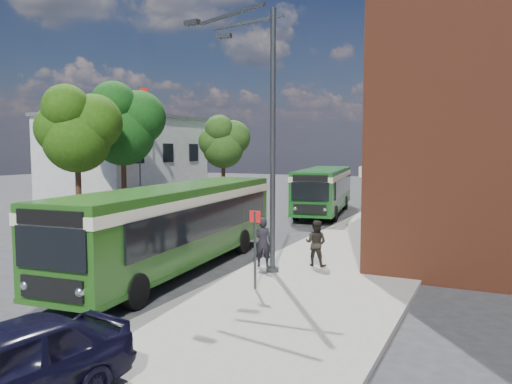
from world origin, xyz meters
The scene contains 14 objects.
ground centered at (0.00, 0.00, 0.00)m, with size 120.00×120.00×0.00m, color #29292C.
pavement centered at (7.00, 8.00, 0.07)m, with size 6.00×48.00×0.15m, color gray.
kerb_line centered at (3.95, 8.00, 0.01)m, with size 0.12×48.00×0.01m, color beige.
white_building centered at (-18.00, 18.00, 3.66)m, with size 9.40×13.40×7.30m.
flagpole centered at (-12.45, 13.00, 4.94)m, with size 0.95×0.10×9.00m.
street_lamp centered at (4.84, -2.00, 4.79)m, with size 2.96×2.38×9.00m.
bus_stop_sign centered at (5.60, -4.20, 1.51)m, with size 0.35×0.08×2.52m.
bus_front centered at (1.75, -2.70, 1.83)m, with size 3.68×12.69×3.02m.
bus_rear centered at (1.67, 14.52, 1.83)m, with size 4.42×11.34×3.02m.
pedestrian_a centered at (4.60, -1.50, 1.04)m, with size 0.65×0.43×1.78m, color black.
pedestrian_b centered at (6.28, -0.56, 0.98)m, with size 0.81×0.63×1.66m, color black.
tree_left centered at (-11.29, 5.54, 5.58)m, with size 4.87×4.64×8.23m.
tree_mid centered at (-11.92, 10.49, 6.13)m, with size 5.35×5.09×9.03m.
tree_right centered at (-10.32, 22.12, 5.00)m, with size 4.37×4.16×7.38m.
Camera 1 is at (12.02, -17.47, 4.38)m, focal length 35.00 mm.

